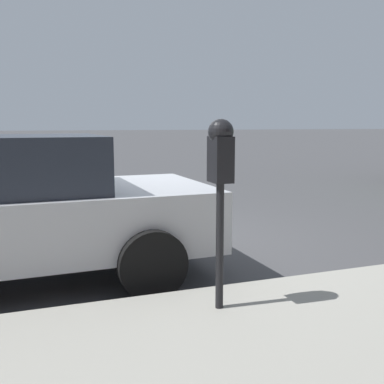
# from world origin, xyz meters

# --- Properties ---
(ground_plane) EXTENTS (220.00, 220.00, 0.00)m
(ground_plane) POSITION_xyz_m (0.00, 0.00, 0.00)
(ground_plane) COLOR #424244
(parking_meter) EXTENTS (0.21, 0.19, 1.45)m
(parking_meter) POSITION_xyz_m (-2.64, 0.03, 1.27)
(parking_meter) COLOR black
(parking_meter) RESTS_ON sidewalk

